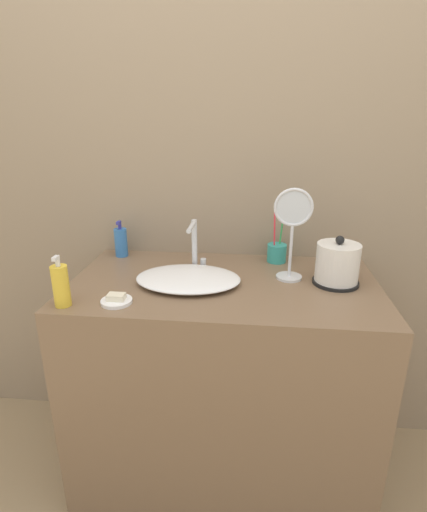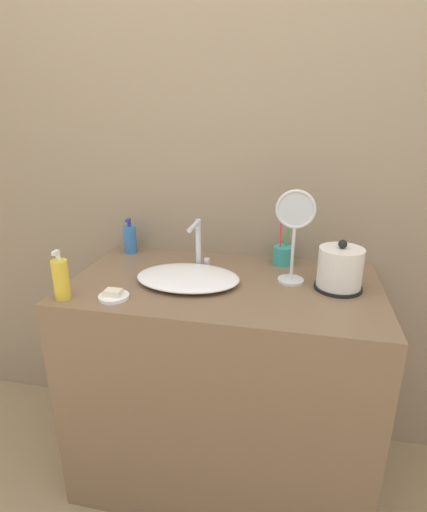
% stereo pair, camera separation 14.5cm
% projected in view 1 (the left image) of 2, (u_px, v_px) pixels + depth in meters
% --- Properties ---
extents(wall_back, '(6.00, 0.04, 2.60)m').
position_uv_depth(wall_back, '(231.00, 159.00, 1.66)').
color(wall_back, gray).
rests_on(wall_back, ground_plane).
extents(vanity_counter, '(1.14, 0.63, 0.89)m').
position_uv_depth(vanity_counter, '(223.00, 381.00, 1.63)').
color(vanity_counter, brown).
rests_on(vanity_counter, ground_plane).
extents(sink_basin, '(0.38, 0.28, 0.04)m').
position_uv_depth(sink_basin, '(188.00, 278.00, 1.46)').
color(sink_basin, white).
rests_on(sink_basin, vanity_counter).
extents(faucet, '(0.06, 0.14, 0.20)m').
position_uv_depth(faucet, '(195.00, 243.00, 1.56)').
color(faucet, silver).
rests_on(faucet, vanity_counter).
extents(electric_kettle, '(0.17, 0.17, 0.18)m').
position_uv_depth(electric_kettle, '(337.00, 265.00, 1.44)').
color(electric_kettle, black).
rests_on(electric_kettle, vanity_counter).
extents(toothbrush_cup, '(0.08, 0.08, 0.22)m').
position_uv_depth(toothbrush_cup, '(277.00, 252.00, 1.67)').
color(toothbrush_cup, teal).
rests_on(toothbrush_cup, vanity_counter).
extents(lotion_bottle, '(0.05, 0.05, 0.16)m').
position_uv_depth(lotion_bottle, '(121.00, 242.00, 1.73)').
color(lotion_bottle, '#3370B7').
rests_on(lotion_bottle, vanity_counter).
extents(shampoo_bottle, '(0.05, 0.05, 0.17)m').
position_uv_depth(shampoo_bottle, '(61.00, 285.00, 1.28)').
color(shampoo_bottle, gold).
rests_on(shampoo_bottle, vanity_counter).
extents(soap_dish, '(0.10, 0.10, 0.03)m').
position_uv_depth(soap_dish, '(116.00, 300.00, 1.31)').
color(soap_dish, white).
rests_on(soap_dish, vanity_counter).
extents(vanity_mirror, '(0.14, 0.10, 0.34)m').
position_uv_depth(vanity_mirror, '(292.00, 227.00, 1.45)').
color(vanity_mirror, silver).
rests_on(vanity_mirror, vanity_counter).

